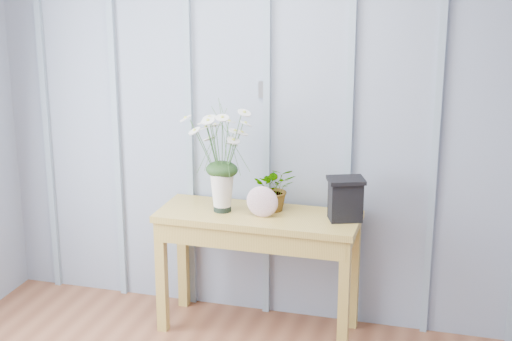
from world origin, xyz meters
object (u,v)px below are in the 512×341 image
(felt_disc_vessel, at_px, (262,202))
(carved_box, at_px, (345,199))
(sideboard, at_px, (258,232))
(daisy_vase, at_px, (222,143))

(felt_disc_vessel, relative_size, carved_box, 0.75)
(carved_box, bearing_deg, sideboard, -176.20)
(sideboard, xyz_separation_m, felt_disc_vessel, (0.04, -0.05, 0.21))
(daisy_vase, bearing_deg, carved_box, 3.69)
(sideboard, height_order, daisy_vase, daisy_vase)
(felt_disc_vessel, bearing_deg, carved_box, 8.80)
(daisy_vase, height_order, felt_disc_vessel, daisy_vase)
(daisy_vase, xyz_separation_m, felt_disc_vessel, (0.26, -0.04, -0.32))
(sideboard, bearing_deg, felt_disc_vessel, -53.47)
(daisy_vase, distance_m, felt_disc_vessel, 0.42)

